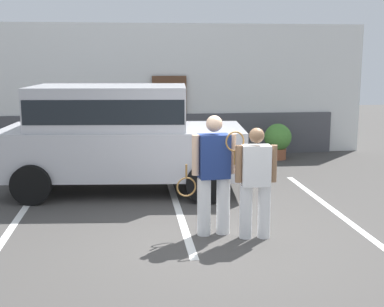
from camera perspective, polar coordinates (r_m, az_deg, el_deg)
ground_plane at (r=7.53m, az=1.60°, el=-9.55°), size 40.00×40.00×0.00m
parking_stripe_0 at (r=9.07m, az=-18.42°, el=-6.56°), size 0.12×4.40×0.01m
parking_stripe_1 at (r=8.92m, az=-1.47°, el=-6.30°), size 0.12×4.40×0.01m
parking_stripe_2 at (r=9.52m, az=14.62°, el=-5.55°), size 0.12×4.40×0.01m
house_frontage at (r=13.88m, az=-2.52°, el=6.56°), size 10.51×0.40×3.44m
parked_suv at (r=10.15m, az=-8.14°, el=2.28°), size 4.75×2.50×2.05m
tennis_player_man at (r=7.56m, az=2.38°, el=-2.25°), size 0.91×0.32×1.77m
tennis_player_woman at (r=7.47m, az=6.96°, el=-3.02°), size 0.74×0.27×1.61m
potted_plant_by_porch at (r=13.46m, az=9.39°, el=1.53°), size 0.69×0.69×0.91m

